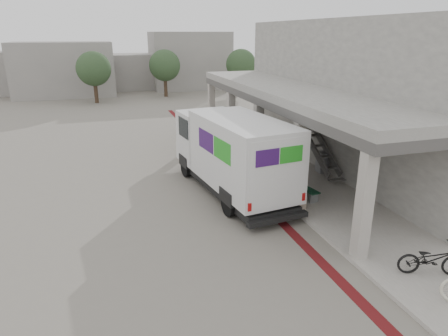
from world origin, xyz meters
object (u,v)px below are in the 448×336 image
object	(u,v)px
bench	(302,189)
utility_cabinet	(322,162)
fedex_truck	(231,152)
bicycle_black	(431,259)

from	to	relation	value
bench	utility_cabinet	distance (m)	3.32
fedex_truck	bicycle_black	bearing A→B (deg)	-74.38
fedex_truck	utility_cabinet	bearing A→B (deg)	2.32
utility_cabinet	bicycle_black	bearing A→B (deg)	-96.24
bench	bicycle_black	distance (m)	6.06
bench	utility_cabinet	xyz separation A→B (m)	(2.33, 2.36, 0.18)
utility_cabinet	bench	bearing A→B (deg)	-129.94
utility_cabinet	bicycle_black	world-z (taller)	utility_cabinet
utility_cabinet	bicycle_black	xyz separation A→B (m)	(-1.61, -8.37, -0.02)
bench	utility_cabinet	bearing A→B (deg)	35.72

